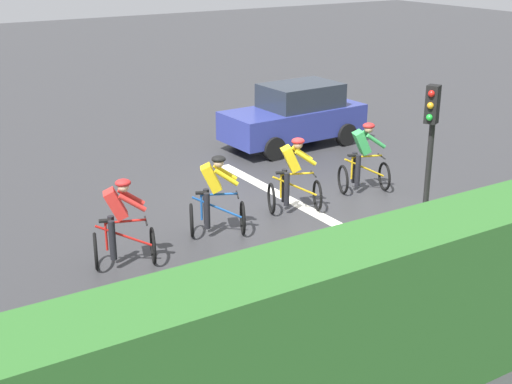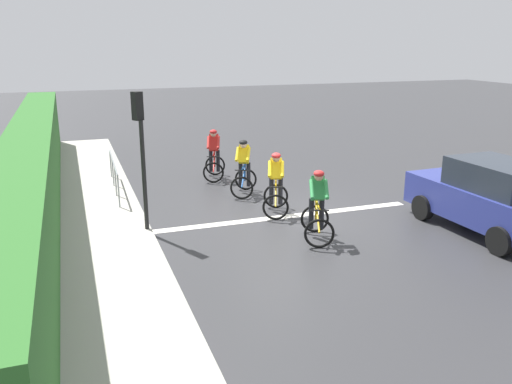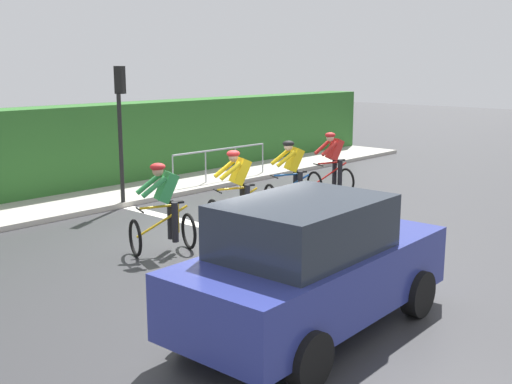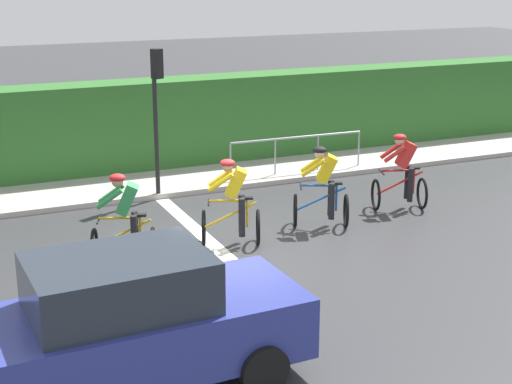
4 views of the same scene
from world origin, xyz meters
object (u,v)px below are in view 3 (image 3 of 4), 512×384
at_px(cyclist_mid, 238,191).
at_px(cyclist_fourth, 164,210).
at_px(cyclist_second, 292,177).
at_px(traffic_light_near_crossing, 121,114).
at_px(pedestrian_railing_kerbside, 221,157).
at_px(car_navy, 312,266).
at_px(cyclist_lead, 332,165).

bearing_deg(cyclist_mid, cyclist_fourth, -84.98).
bearing_deg(cyclist_second, traffic_light_near_crossing, -143.86).
relative_size(traffic_light_near_crossing, pedestrian_railing_kerbside, 0.94).
relative_size(cyclist_second, traffic_light_near_crossing, 0.50).
bearing_deg(car_navy, cyclist_fourth, 167.13).
bearing_deg(car_navy, cyclist_mid, 144.48).
distance_m(traffic_light_near_crossing, pedestrian_railing_kerbside, 3.94).
distance_m(cyclist_lead, cyclist_second, 2.13).
distance_m(cyclist_second, cyclist_mid, 2.05).
height_order(cyclist_lead, car_navy, car_navy).
bearing_deg(traffic_light_near_crossing, pedestrian_railing_kerbside, 95.87).
bearing_deg(pedestrian_railing_kerbside, car_navy, -37.97).
height_order(cyclist_second, pedestrian_railing_kerbside, cyclist_second).
bearing_deg(traffic_light_near_crossing, cyclist_fourth, -25.55).
height_order(cyclist_fourth, car_navy, car_navy).
bearing_deg(cyclist_mid, pedestrian_railing_kerbside, 139.50).
height_order(cyclist_lead, cyclist_second, same).
height_order(cyclist_second, cyclist_fourth, same).
distance_m(cyclist_second, traffic_light_near_crossing, 4.29).
xyz_separation_m(cyclist_second, cyclist_fourth, (0.40, -4.14, 0.00)).
relative_size(cyclist_second, pedestrian_railing_kerbside, 0.47).
bearing_deg(traffic_light_near_crossing, cyclist_second, 36.14).
bearing_deg(cyclist_fourth, pedestrian_railing_kerbside, 126.82).
relative_size(cyclist_lead, traffic_light_near_crossing, 0.50).
distance_m(cyclist_fourth, car_navy, 4.17).
distance_m(cyclist_mid, cyclist_fourth, 2.11).
xyz_separation_m(cyclist_lead, pedestrian_railing_kerbside, (-3.30, -0.84, -0.01)).
xyz_separation_m(car_navy, pedestrian_railing_kerbside, (-8.11, 6.33, -0.08)).
height_order(cyclist_mid, cyclist_fourth, same).
bearing_deg(traffic_light_near_crossing, cyclist_lead, 56.92).
height_order(cyclist_fourth, traffic_light_near_crossing, traffic_light_near_crossing).
height_order(cyclist_second, traffic_light_near_crossing, traffic_light_near_crossing).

